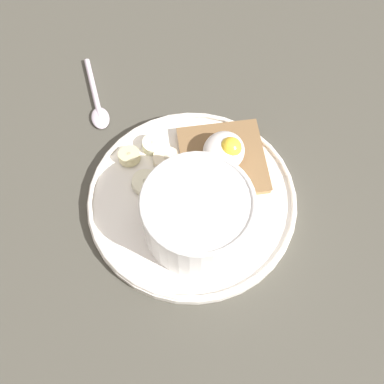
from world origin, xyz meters
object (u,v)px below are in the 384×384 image
object	(u,v)px
oatmeal_bowl	(198,215)
spoon	(97,102)
banana_slice_front	(146,181)
poached_egg	(225,151)
banana_slice_right	(153,145)
banana_slice_back	(129,156)
toast_slice	(223,160)
banana_slice_left	(167,159)

from	to	relation	value
oatmeal_bowl	spoon	distance (cm)	23.80
spoon	banana_slice_front	bearing A→B (deg)	-130.89
oatmeal_bowl	poached_egg	distance (cm)	9.63
banana_slice_right	oatmeal_bowl	bearing A→B (deg)	-133.62
oatmeal_bowl	banana_slice_front	world-z (taller)	oatmeal_bowl
poached_egg	banana_slice_right	size ratio (longest dim) A/B	1.85
oatmeal_bowl	spoon	world-z (taller)	oatmeal_bowl
poached_egg	spoon	size ratio (longest dim) A/B	0.52
oatmeal_bowl	spoon	xyz separation A→B (cm)	(13.32, 19.28, -4.17)
banana_slice_right	spoon	distance (cm)	11.21
banana_slice_back	banana_slice_front	bearing A→B (deg)	-128.03
banana_slice_back	banana_slice_right	distance (cm)	3.36
banana_slice_back	poached_egg	bearing A→B (deg)	-73.24
toast_slice	banana_slice_front	xyz separation A→B (cm)	(-6.03, 8.06, -0.11)
poached_egg	banana_slice_left	world-z (taller)	poached_egg
banana_slice_back	banana_slice_right	size ratio (longest dim) A/B	1.32
oatmeal_bowl	toast_slice	bearing A→B (deg)	-0.45
banana_slice_front	oatmeal_bowl	bearing A→B (deg)	-113.90
toast_slice	banana_slice_back	bearing A→B (deg)	106.81
spoon	poached_egg	bearing A→B (deg)	-100.80
poached_egg	banana_slice_back	size ratio (longest dim) A/B	1.40
poached_egg	banana_slice_left	bearing A→B (deg)	107.95
poached_egg	banana_slice_right	xyz separation A→B (cm)	(-0.89, 9.36, -2.24)
banana_slice_front	banana_slice_left	size ratio (longest dim) A/B	1.01
oatmeal_bowl	poached_egg	size ratio (longest dim) A/B	2.30
toast_slice	banana_slice_left	bearing A→B (deg)	108.06
banana_slice_left	spoon	size ratio (longest dim) A/B	0.35
toast_slice	banana_slice_front	world-z (taller)	same
poached_egg	banana_slice_left	distance (cm)	7.66
toast_slice	spoon	bearing A→B (deg)	79.03
toast_slice	banana_slice_right	xyz separation A→B (cm)	(-0.86, 9.22, -0.01)
oatmeal_bowl	banana_slice_front	xyz separation A→B (cm)	(3.54, 7.98, -2.99)
oatmeal_bowl	banana_slice_back	world-z (taller)	oatmeal_bowl
poached_egg	banana_slice_left	size ratio (longest dim) A/B	1.48
banana_slice_left	poached_egg	bearing A→B (deg)	-72.05
toast_slice	poached_egg	size ratio (longest dim) A/B	2.53
oatmeal_bowl	banana_slice_right	distance (cm)	12.96
poached_egg	oatmeal_bowl	bearing A→B (deg)	178.70
toast_slice	banana_slice_front	distance (cm)	10.07
toast_slice	spoon	distance (cm)	19.76
poached_egg	spoon	world-z (taller)	poached_egg
banana_slice_front	banana_slice_right	world-z (taller)	banana_slice_right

